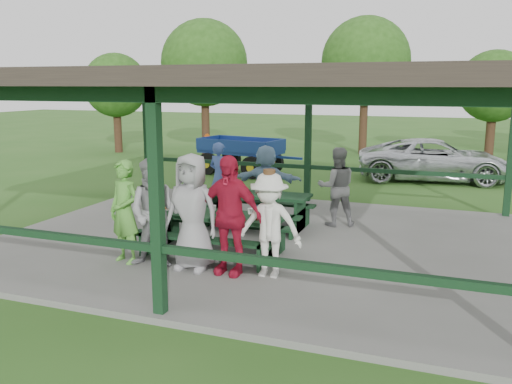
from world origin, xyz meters
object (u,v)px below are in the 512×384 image
at_px(contestant_white_fedora, 269,225).
at_px(pickup_truck, 435,160).
at_px(picnic_table_near, 214,228).
at_px(contestant_grey_left, 155,213).
at_px(farm_trailer, 241,155).
at_px(contestant_grey_mid, 192,212).
at_px(spectator_blue, 219,176).
at_px(picnic_table_far, 255,206).
at_px(spectator_lblue, 266,182).
at_px(spectator_grey, 337,187).
at_px(contestant_red, 229,215).
at_px(contestant_green, 125,212).

distance_m(contestant_white_fedora, pickup_truck, 10.89).
xyz_separation_m(picnic_table_near, contestant_grey_left, (-0.64, -0.94, 0.44)).
bearing_deg(picnic_table_near, farm_trailer, 108.92).
relative_size(contestant_grey_mid, contestant_white_fedora, 1.12).
bearing_deg(contestant_grey_mid, farm_trailer, 108.11).
bearing_deg(pickup_truck, spectator_blue, 137.63).
relative_size(picnic_table_far, spectator_blue, 1.41).
xyz_separation_m(picnic_table_far, spectator_lblue, (-0.04, 0.82, 0.38)).
relative_size(picnic_table_far, spectator_grey, 1.37).
relative_size(contestant_grey_left, farm_trailer, 0.47).
bearing_deg(spectator_lblue, contestant_red, 96.61).
height_order(contestant_red, farm_trailer, contestant_red).
distance_m(picnic_table_far, spectator_grey, 1.81).
relative_size(spectator_blue, pickup_truck, 0.34).
height_order(spectator_lblue, spectator_grey, spectator_grey).
relative_size(contestant_green, spectator_blue, 1.07).
relative_size(contestant_grey_left, spectator_grey, 1.07).
bearing_deg(spectator_grey, spectator_lblue, -23.66).
distance_m(picnic_table_near, contestant_grey_mid, 0.99).
bearing_deg(farm_trailer, contestant_red, -58.59).
height_order(spectator_blue, pickup_truck, spectator_blue).
bearing_deg(spectator_blue, farm_trailer, -53.99).
bearing_deg(contestant_white_fedora, picnic_table_far, 114.03).
distance_m(picnic_table_far, pickup_truck, 8.61).
relative_size(contestant_green, contestant_grey_mid, 0.92).
height_order(contestant_green, contestant_white_fedora, contestant_green).
height_order(contestant_grey_left, spectator_lblue, contestant_grey_left).
height_order(contestant_green, contestant_grey_mid, contestant_grey_mid).
bearing_deg(contestant_grey_mid, contestant_white_fedora, 5.10).
distance_m(picnic_table_far, farm_trailer, 7.70).
bearing_deg(contestant_red, spectator_lblue, 104.04).
bearing_deg(pickup_truck, contestant_green, 149.95).
xyz_separation_m(picnic_table_near, farm_trailer, (-3.09, 9.02, 0.10)).
bearing_deg(farm_trailer, pickup_truck, 18.58).
bearing_deg(contestant_green, farm_trailer, 118.45).
xyz_separation_m(contestant_grey_mid, spectator_blue, (-1.35, 4.12, -0.14)).
distance_m(spectator_lblue, farm_trailer, 6.95).
bearing_deg(contestant_grey_left, contestant_white_fedora, -7.85).
height_order(contestant_red, spectator_grey, contestant_red).
relative_size(contestant_grey_mid, spectator_grey, 1.13).
xyz_separation_m(contestant_red, farm_trailer, (-3.75, 9.87, -0.40)).
height_order(contestant_green, farm_trailer, contestant_green).
bearing_deg(spectator_lblue, contestant_green, 68.24).
bearing_deg(contestant_white_fedora, spectator_grey, 84.03).
relative_size(picnic_table_far, spectator_lblue, 1.39).
distance_m(contestant_red, spectator_lblue, 3.72).
height_order(picnic_table_near, spectator_blue, spectator_blue).
bearing_deg(spectator_lblue, picnic_table_far, 89.21).
height_order(picnic_table_near, contestant_grey_mid, contestant_grey_mid).
bearing_deg(spectator_blue, pickup_truck, -106.31).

